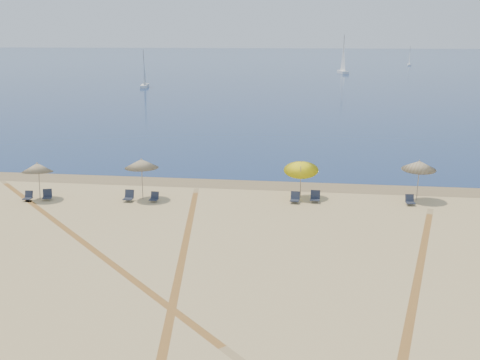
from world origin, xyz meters
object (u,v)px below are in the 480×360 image
object	(u,v)px
chair_5	(295,198)
chair_7	(410,200)
chair_6	(315,197)
chair_2	(47,195)
chair_4	(154,197)
umbrella_1	(37,168)
chair_3	(129,196)
sailboat_0	(343,62)
umbrella_3	(301,166)
chair_1	(28,196)
umbrella_2	(141,164)
umbrella_4	(419,165)
sailboat_1	(144,76)
sailboat_2	(409,60)

from	to	relation	value
chair_5	chair_7	world-z (taller)	chair_5
chair_5	chair_6	size ratio (longest dim) A/B	0.96
chair_2	chair_4	world-z (taller)	chair_2
umbrella_1	chair_7	xyz separation A→B (m)	(23.13, 1.88, -1.77)
chair_3	sailboat_0	size ratio (longest dim) A/B	0.07
umbrella_3	chair_7	xyz separation A→B (m)	(6.72, -0.66, -1.80)
chair_5	chair_3	bearing A→B (deg)	-169.50
umbrella_1	chair_6	xyz separation A→B (m)	(17.35, 1.70, -1.74)
umbrella_1	chair_4	bearing A→B (deg)	3.21
umbrella_1	chair_1	xyz separation A→B (m)	(-0.56, -0.44, -1.78)
umbrella_1	chair_3	bearing A→B (deg)	3.26
umbrella_2	chair_1	world-z (taller)	umbrella_2
umbrella_4	sailboat_1	distance (m)	84.94
chair_3	sailboat_0	world-z (taller)	sailboat_0
sailboat_0	umbrella_4	bearing A→B (deg)	-101.34
chair_1	sailboat_2	size ratio (longest dim) A/B	0.10
chair_4	sailboat_2	xyz separation A→B (m)	(39.72, 168.31, 1.64)
sailboat_2	chair_6	bearing A→B (deg)	-95.44
chair_7	umbrella_3	bearing A→B (deg)	168.81
umbrella_4	sailboat_2	size ratio (longest dim) A/B	0.42
chair_1	sailboat_0	xyz separation A→B (m)	(24.06, 125.13, 2.77)
chair_7	sailboat_0	bearing A→B (deg)	84.23
chair_4	chair_1	bearing A→B (deg)	-171.60
chair_1	sailboat_0	size ratio (longest dim) A/B	0.06
chair_7	umbrella_1	bearing A→B (deg)	179.03
chair_2	umbrella_2	bearing A→B (deg)	-10.54
umbrella_3	chair_2	bearing A→B (deg)	-170.57
sailboat_1	sailboat_2	distance (m)	111.31
sailboat_2	chair_2	bearing A→B (deg)	-100.76
umbrella_1	umbrella_3	distance (m)	16.60
umbrella_3	umbrella_4	bearing A→B (deg)	2.95
sailboat_2	chair_4	bearing A→B (deg)	-98.62
umbrella_1	sailboat_2	world-z (taller)	sailboat_2
umbrella_3	chair_1	xyz separation A→B (m)	(-16.97, -2.97, -1.81)
sailboat_1	chair_1	bearing A→B (deg)	-88.47
umbrella_3	chair_7	size ratio (longest dim) A/B	4.07
chair_3	chair_7	xyz separation A→B (m)	(17.38, 1.55, -0.03)
umbrella_2	sailboat_1	distance (m)	80.14
umbrella_4	chair_7	xyz separation A→B (m)	(-0.56, -1.03, -2.00)
umbrella_2	chair_3	size ratio (longest dim) A/B	3.81
umbrella_1	sailboat_2	xyz separation A→B (m)	(47.09, 168.72, -0.14)
umbrella_1	chair_4	distance (m)	7.60
umbrella_3	chair_1	size ratio (longest dim) A/B	4.37
chair_1	chair_6	bearing A→B (deg)	3.90
chair_6	sailboat_2	xyz separation A→B (m)	(29.74, 167.02, 1.59)
umbrella_2	chair_3	world-z (taller)	umbrella_2
umbrella_3	chair_6	xyz separation A→B (m)	(0.95, -0.83, -1.76)
umbrella_4	chair_1	bearing A→B (deg)	-172.15
umbrella_4	umbrella_2	bearing A→B (deg)	-173.32
umbrella_1	chair_5	size ratio (longest dim) A/B	3.42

